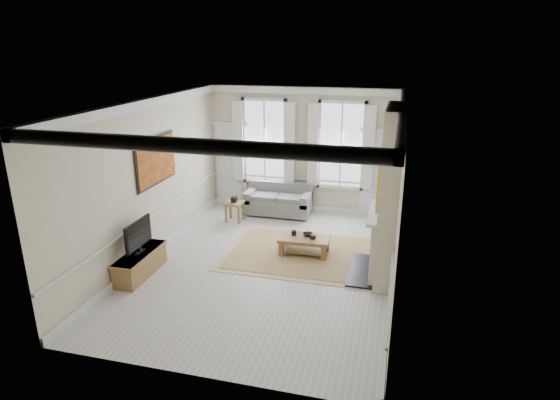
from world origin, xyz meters
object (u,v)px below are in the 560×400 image
(sofa, at_px, (279,201))
(coffee_table, at_px, (304,240))
(tv_stand, at_px, (140,264))
(side_table, at_px, (234,206))

(sofa, relative_size, coffee_table, 1.57)
(sofa, height_order, tv_stand, sofa)
(sofa, xyz_separation_m, side_table, (-0.99, -0.84, 0.07))
(side_table, distance_m, tv_stand, 3.43)
(sofa, distance_m, tv_stand, 4.55)
(sofa, bearing_deg, tv_stand, -113.41)
(tv_stand, bearing_deg, coffee_table, 30.76)
(sofa, xyz_separation_m, tv_stand, (-1.81, -4.17, -0.11))
(sofa, distance_m, coffee_table, 2.67)
(sofa, relative_size, tv_stand, 1.27)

